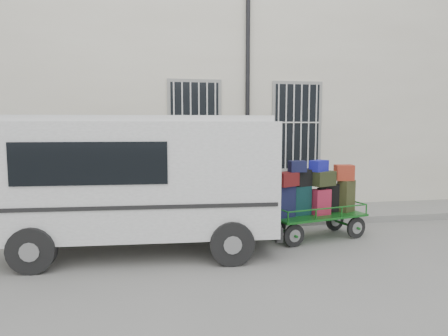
% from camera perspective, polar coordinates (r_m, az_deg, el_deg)
% --- Properties ---
extents(ground, '(80.00, 80.00, 0.00)m').
position_cam_1_polar(ground, '(7.59, 1.36, -11.35)').
color(ground, slate).
rests_on(ground, ground).
extents(building, '(24.00, 5.15, 6.00)m').
position_cam_1_polar(building, '(12.70, -3.59, 9.30)').
color(building, beige).
rests_on(building, ground).
extents(sidewalk, '(24.00, 1.70, 0.15)m').
position_cam_1_polar(sidewalk, '(9.66, -1.24, -7.10)').
color(sidewalk, gray).
rests_on(sidewalk, ground).
extents(luggage_cart, '(2.30, 1.28, 1.59)m').
position_cam_1_polar(luggage_cart, '(8.24, 12.93, -4.08)').
color(luggage_cart, black).
rests_on(luggage_cart, ground).
extents(van, '(4.95, 2.43, 2.43)m').
position_cam_1_polar(van, '(7.35, -12.08, -0.92)').
color(van, silver).
rests_on(van, ground).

